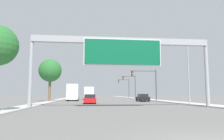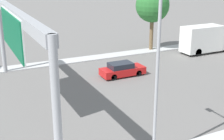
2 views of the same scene
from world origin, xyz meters
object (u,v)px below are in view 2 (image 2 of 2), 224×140
object	(u,v)px
truck_box_secondary	(206,39)
street_lamp_right	(155,69)
car_near_left	(122,70)
palm_tree_background	(152,6)
sign_gantry	(15,29)

from	to	relation	value
truck_box_secondary	street_lamp_right	distance (m)	26.08
car_near_left	palm_tree_background	size ratio (longest dim) A/B	0.56
street_lamp_right	palm_tree_background	bearing A→B (deg)	147.32
sign_gantry	truck_box_secondary	size ratio (longest dim) A/B	2.72
street_lamp_right	truck_box_secondary	bearing A→B (deg)	131.43
sign_gantry	palm_tree_background	distance (m)	22.13
truck_box_secondary	street_lamp_right	world-z (taller)	street_lamp_right
sign_gantry	palm_tree_background	world-z (taller)	palm_tree_background
car_near_left	palm_tree_background	world-z (taller)	palm_tree_background
palm_tree_background	street_lamp_right	distance (m)	25.17
palm_tree_background	street_lamp_right	xyz separation A→B (m)	(21.18, -13.58, -0.47)
car_near_left	truck_box_secondary	bearing A→B (deg)	103.90
car_near_left	sign_gantry	bearing A→B (deg)	-72.02
truck_box_secondary	palm_tree_background	bearing A→B (deg)	-125.31
car_near_left	truck_box_secondary	xyz separation A→B (m)	(-3.50, 14.14, 1.12)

